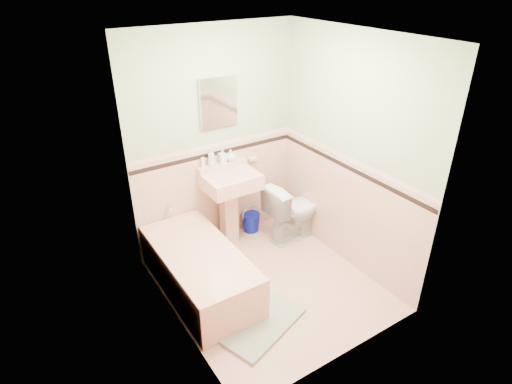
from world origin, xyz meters
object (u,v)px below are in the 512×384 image
sink (231,210)px  toilet (294,210)px  bathtub (200,272)px  soap_bottle_mid (222,156)px  medicine_cabinet (218,102)px  soap_bottle_right (231,155)px  soap_bottle_left (211,157)px  shoe (255,310)px  bucket (251,222)px

sink → toilet: size_ratio=1.27×
bathtub → toilet: 1.44m
soap_bottle_mid → bathtub: bearing=-134.0°
bathtub → toilet: bearing=11.0°
medicine_cabinet → soap_bottle_right: size_ratio=3.91×
sink → soap_bottle_right: bearing=58.1°
medicine_cabinet → toilet: bearing=-32.9°
soap_bottle_left → soap_bottle_right: bearing=0.0°
soap_bottle_mid → soap_bottle_left: bearing=180.0°
soap_bottle_left → soap_bottle_mid: 0.14m
bathtub → soap_bottle_left: 1.26m
medicine_cabinet → soap_bottle_left: (-0.13, -0.03, -0.59)m
medicine_cabinet → bathtub: bearing=-132.6°
shoe → bathtub: bearing=129.3°
soap_bottle_left → soap_bottle_mid: (0.14, 0.00, -0.02)m
bucket → shoe: bucket is taller
soap_bottle_right → bucket: size_ratio=0.59×
toilet → bucket: (-0.37, 0.39, -0.25)m
toilet → medicine_cabinet: bearing=53.7°
soap_bottle_left → medicine_cabinet: bearing=12.7°
soap_bottle_mid → shoe: 1.74m
soap_bottle_left → soap_bottle_mid: bearing=0.0°
soap_bottle_left → soap_bottle_mid: size_ratio=1.21×
soap_bottle_right → shoe: soap_bottle_right is taller
medicine_cabinet → soap_bottle_right: bearing=-15.0°
bathtub → medicine_cabinet: bearing=47.4°
bathtub → bucket: (1.03, 0.66, -0.11)m
sink → soap_bottle_mid: 0.65m
soap_bottle_left → bucket: size_ratio=0.88×
soap_bottle_mid → bucket: soap_bottle_mid is taller
sink → toilet: sink is taller
toilet → bucket: toilet is taller
soap_bottle_mid → shoe: soap_bottle_mid is taller
medicine_cabinet → shoe: medicine_cabinet is taller
medicine_cabinet → soap_bottle_left: bearing=-167.3°
bathtub → shoe: size_ratio=9.71×
sink → soap_bottle_mid: (0.01, 0.18, 0.62)m
bucket → shoe: (-0.76, -1.29, -0.05)m
soap_bottle_left → soap_bottle_right: 0.25m
soap_bottle_right → shoe: bearing=-111.3°
soap_bottle_mid → soap_bottle_right: soap_bottle_mid is taller
bathtub → soap_bottle_right: 1.36m
bathtub → soap_bottle_mid: soap_bottle_mid is taller
toilet → bathtub: bearing=97.6°
medicine_cabinet → bucket: 1.62m
soap_bottle_right → toilet: 1.03m
bathtub → soap_bottle_left: size_ratio=7.29×
medicine_cabinet → soap_bottle_right: (0.11, -0.03, -0.63)m
soap_bottle_left → shoe: bearing=-101.7°
bathtub → soap_bottle_mid: (0.69, 0.71, 0.87)m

